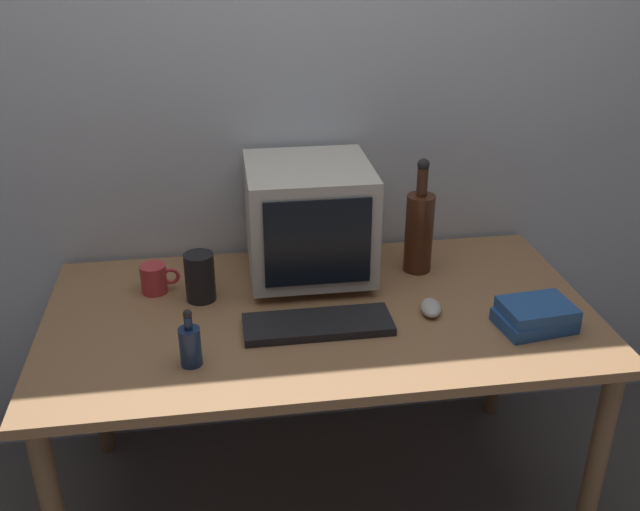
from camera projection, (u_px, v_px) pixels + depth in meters
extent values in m
plane|color=#56514C|center=(320.00, 498.00, 2.43)|extent=(6.00, 6.00, 0.00)
cube|color=silver|center=(298.00, 100.00, 2.32)|extent=(4.00, 0.08, 2.50)
cube|color=#9E7047|center=(320.00, 315.00, 2.12)|extent=(1.61, 0.86, 0.03)
cylinder|color=brown|center=(595.00, 471.00, 2.05)|extent=(0.06, 0.06, 0.71)
cylinder|color=brown|center=(95.00, 369.00, 2.51)|extent=(0.06, 0.06, 0.71)
cylinder|color=brown|center=(499.00, 335.00, 2.71)|extent=(0.06, 0.06, 0.71)
cube|color=beige|center=(311.00, 270.00, 2.31)|extent=(0.28, 0.24, 0.03)
cube|color=beige|center=(310.00, 217.00, 2.23)|extent=(0.38, 0.38, 0.34)
cube|color=black|center=(319.00, 243.00, 2.06)|extent=(0.31, 0.01, 0.27)
cube|color=black|center=(318.00, 324.00, 2.01)|extent=(0.42, 0.15, 0.02)
ellipsoid|color=beige|center=(431.00, 308.00, 2.09)|extent=(0.08, 0.11, 0.04)
cylinder|color=#472314|center=(419.00, 233.00, 2.29)|extent=(0.09, 0.09, 0.26)
cylinder|color=#472314|center=(422.00, 182.00, 2.22)|extent=(0.03, 0.03, 0.09)
sphere|color=#262626|center=(423.00, 164.00, 2.19)|extent=(0.04, 0.04, 0.04)
cylinder|color=navy|center=(190.00, 347.00, 1.84)|extent=(0.06, 0.06, 0.11)
cylinder|color=navy|center=(188.00, 323.00, 1.81)|extent=(0.02, 0.02, 0.04)
sphere|color=#262626|center=(187.00, 314.00, 1.79)|extent=(0.02, 0.02, 0.02)
cube|color=#28569E|center=(534.00, 321.00, 2.02)|extent=(0.22, 0.17, 0.04)
cube|color=#28569E|center=(537.00, 309.00, 2.00)|extent=(0.21, 0.16, 0.03)
cylinder|color=#CC383D|center=(154.00, 279.00, 2.19)|extent=(0.08, 0.08, 0.09)
torus|color=#CC383D|center=(171.00, 276.00, 2.20)|extent=(0.06, 0.01, 0.06)
cylinder|color=black|center=(200.00, 277.00, 2.14)|extent=(0.09, 0.09, 0.15)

